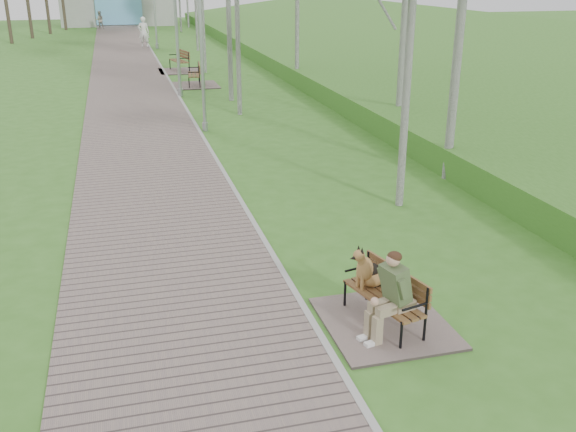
{
  "coord_description": "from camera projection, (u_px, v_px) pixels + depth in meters",
  "views": [
    {
      "loc": [
        -2.37,
        -12.72,
        4.65
      ],
      "look_at": [
        0.07,
        -3.56,
        1.03
      ],
      "focal_mm": 40.0,
      "sensor_mm": 36.0,
      "label": 1
    }
  ],
  "objects": [
    {
      "name": "ground",
      "position": [
        242.0,
        204.0,
        13.71
      ],
      "size": [
        120.0,
        120.0,
        0.0
      ],
      "primitive_type": "plane",
      "color": "#396E22",
      "rests_on": "ground"
    },
    {
      "name": "walkway",
      "position": [
        127.0,
        68.0,
        32.68
      ],
      "size": [
        3.5,
        67.0,
        0.04
      ],
      "primitive_type": "cube",
      "color": "#74625E",
      "rests_on": "ground"
    },
    {
      "name": "kerb",
      "position": [
        162.0,
        67.0,
        33.1
      ],
      "size": [
        0.1,
        67.0,
        0.05
      ],
      "primitive_type": "cube",
      "color": "#999993",
      "rests_on": "ground"
    },
    {
      "name": "embankment",
      "position": [
        388.0,
        63.0,
        34.65
      ],
      "size": [
        14.0,
        70.0,
        1.6
      ],
      "primitive_type": "cube",
      "color": "#4E8B33",
      "rests_on": "ground"
    },
    {
      "name": "building_north",
      "position": [
        118.0,
        2.0,
        58.63
      ],
      "size": [
        10.0,
        5.2,
        4.0
      ],
      "color": "#9E9E99",
      "rests_on": "ground"
    },
    {
      "name": "bench_main",
      "position": [
        382.0,
        301.0,
        8.83
      ],
      "size": [
        1.68,
        1.87,
        1.47
      ],
      "color": "#74625E",
      "rests_on": "ground"
    },
    {
      "name": "bench_second",
      "position": [
        194.0,
        81.0,
        27.74
      ],
      "size": [
        1.93,
        2.14,
        1.18
      ],
      "color": "#74625E",
      "rests_on": "ground"
    },
    {
      "name": "bench_third",
      "position": [
        180.0,
        67.0,
        31.68
      ],
      "size": [
        2.06,
        2.29,
        1.27
      ],
      "color": "#74625E",
      "rests_on": "ground"
    },
    {
      "name": "lamp_post_near",
      "position": [
        202.0,
        60.0,
        19.19
      ],
      "size": [
        0.18,
        0.18,
        4.63
      ],
      "color": "#A1A3A9",
      "rests_on": "ground"
    },
    {
      "name": "lamp_post_second",
      "position": [
        177.0,
        31.0,
        24.57
      ],
      "size": [
        0.21,
        0.21,
        5.39
      ],
      "color": "#A1A3A9",
      "rests_on": "ground"
    },
    {
      "name": "lamp_post_third",
      "position": [
        155.0,
        9.0,
        40.31
      ],
      "size": [
        0.2,
        0.2,
        5.23
      ],
      "color": "#A1A3A9",
      "rests_on": "ground"
    },
    {
      "name": "pedestrian_near",
      "position": [
        144.0,
        32.0,
        41.54
      ],
      "size": [
        0.8,
        0.63,
        1.93
      ],
      "primitive_type": "imported",
      "rotation": [
        0.0,
        0.0,
        2.88
      ],
      "color": "white",
      "rests_on": "ground"
    },
    {
      "name": "pedestrian_far",
      "position": [
        100.0,
        20.0,
        54.66
      ],
      "size": [
        0.82,
        0.69,
        1.49
      ],
      "primitive_type": "imported",
      "rotation": [
        0.0,
        0.0,
        3.33
      ],
      "color": "gray",
      "rests_on": "ground"
    }
  ]
}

